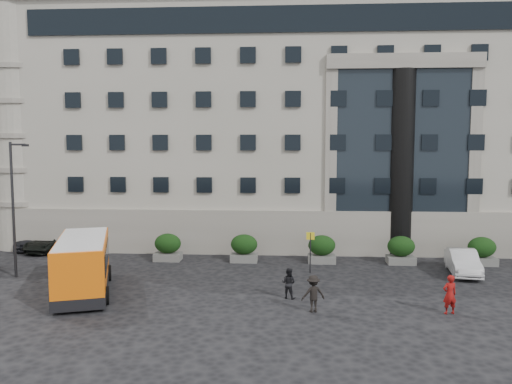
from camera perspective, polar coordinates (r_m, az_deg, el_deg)
ground at (r=26.59m, az=-5.45°, el=-11.72°), size 120.00×120.00×0.00m
civic_building at (r=47.17m, az=5.94°, el=6.78°), size 44.00×24.00×18.00m
entrance_column at (r=36.32m, az=16.22°, el=3.09°), size 1.80×1.80×13.00m
apartment_far at (r=70.39m, az=-22.87°, el=7.53°), size 13.00×13.00×22.00m
hedge_a at (r=34.55m, az=-10.05°, el=-6.20°), size 1.80×1.26×1.84m
hedge_b at (r=33.73m, az=-1.37°, el=-6.40°), size 1.80×1.26×1.84m
hedge_c at (r=33.70m, az=7.53°, el=-6.46°), size 1.80×1.26×1.84m
hedge_d at (r=34.46m, az=16.24°, el=-6.36°), size 1.80×1.26×1.84m
hedge_e at (r=35.97m, az=24.39°, el=-6.14°), size 1.80×1.26×1.84m
street_lamp at (r=32.49m, az=-25.94°, el=-1.25°), size 1.16×0.18×8.00m
bus_stop_sign at (r=30.75m, az=6.23°, el=-6.06°), size 0.50×0.08×2.52m
minibus at (r=28.00m, az=-19.18°, el=-7.67°), size 4.57×7.50×2.96m
red_truck at (r=46.53m, az=-24.14°, el=-3.09°), size 2.41×4.95×2.64m
parked_car_c at (r=41.72m, az=-23.51°, el=-4.87°), size 2.10×5.00×1.44m
parked_car_d at (r=40.18m, az=-22.44°, el=-5.32°), size 2.69×4.87×1.29m
white_taxi at (r=33.07m, az=22.56°, el=-7.39°), size 2.23×4.66×1.48m
pedestrian_a at (r=25.18m, az=21.26°, el=-10.86°), size 0.75×0.58×1.84m
pedestrian_b at (r=25.91m, az=3.75°, el=-10.35°), size 0.94×0.84×1.58m
pedestrian_c at (r=23.97m, az=6.56°, el=-11.47°), size 1.26×0.92×1.74m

